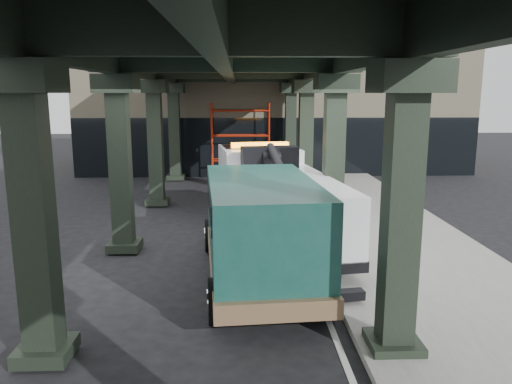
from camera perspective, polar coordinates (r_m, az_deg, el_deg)
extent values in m
plane|color=black|center=(12.76, -1.50, -9.40)|extent=(90.00, 90.00, 0.00)
cube|color=gray|center=(15.33, 15.60, -5.96)|extent=(5.00, 40.00, 0.15)
cube|color=silver|center=(14.76, 5.09, -6.53)|extent=(0.12, 38.00, 0.01)
cube|color=black|center=(8.62, 16.22, -2.63)|extent=(0.55, 0.55, 5.00)
cube|color=black|center=(8.39, 17.08, 12.47)|extent=(1.10, 1.10, 0.50)
cube|color=black|center=(9.43, 15.42, -16.45)|extent=(0.90, 0.90, 0.24)
cube|color=black|center=(14.34, 8.84, 3.09)|extent=(0.55, 0.55, 5.00)
cube|color=black|center=(14.20, 9.12, 12.12)|extent=(1.10, 1.10, 0.50)
cube|color=black|center=(14.84, 8.57, -5.81)|extent=(0.90, 0.90, 0.24)
cube|color=black|center=(20.22, 5.69, 5.52)|extent=(0.55, 0.55, 5.00)
cube|color=black|center=(20.12, 5.82, 11.90)|extent=(1.10, 1.10, 0.50)
cube|color=black|center=(20.58, 5.56, -0.92)|extent=(0.90, 0.90, 0.24)
cube|color=black|center=(26.16, 3.95, 6.83)|extent=(0.55, 0.55, 5.00)
cube|color=black|center=(26.08, 4.02, 11.77)|extent=(1.10, 1.10, 0.50)
cube|color=black|center=(26.44, 3.89, 1.82)|extent=(0.90, 0.90, 0.24)
cube|color=black|center=(8.84, -24.01, -2.82)|extent=(0.55, 0.55, 5.00)
cube|color=black|center=(8.61, -25.22, 11.87)|extent=(1.10, 1.10, 0.50)
cube|color=black|center=(9.63, -22.87, -16.34)|extent=(0.90, 0.90, 0.24)
cube|color=black|center=(14.47, -15.23, 2.91)|extent=(0.55, 0.55, 5.00)
cube|color=black|center=(14.34, -15.70, 11.84)|extent=(1.10, 1.10, 0.50)
cube|color=black|center=(14.97, -14.77, -5.91)|extent=(0.90, 0.90, 0.24)
cube|color=black|center=(20.32, -11.41, 5.38)|extent=(0.55, 0.55, 5.00)
cube|color=black|center=(20.22, -11.66, 11.73)|extent=(1.10, 1.10, 0.50)
cube|color=black|center=(20.67, -11.16, -1.03)|extent=(0.90, 0.90, 0.24)
cube|color=black|center=(26.23, -9.29, 6.73)|extent=(0.55, 0.55, 5.00)
cube|color=black|center=(26.16, -9.45, 11.65)|extent=(1.10, 1.10, 0.50)
cube|color=black|center=(26.51, -9.13, 1.72)|extent=(0.90, 0.90, 0.24)
cube|color=black|center=(14.24, 9.22, 15.34)|extent=(0.35, 32.00, 1.10)
cube|color=black|center=(14.37, -15.87, 15.02)|extent=(0.35, 32.00, 1.10)
cube|color=black|center=(13.99, -3.40, 15.53)|extent=(0.35, 32.00, 1.10)
cube|color=black|center=(14.06, -3.43, 18.38)|extent=(7.40, 32.00, 0.30)
cube|color=#C6B793|center=(32.01, 1.79, 10.35)|extent=(22.00, 10.00, 8.00)
cylinder|color=#B6250E|center=(27.00, -4.99, 5.89)|extent=(0.08, 0.08, 4.00)
cylinder|color=#B6250E|center=(26.20, -5.08, 5.73)|extent=(0.08, 0.08, 4.00)
cylinder|color=#B6250E|center=(27.01, 1.41, 5.93)|extent=(0.08, 0.08, 4.00)
cylinder|color=#B6250E|center=(26.21, 1.51, 5.77)|extent=(0.08, 0.08, 4.00)
cylinder|color=#B6250E|center=(27.07, -1.78, 3.81)|extent=(3.00, 0.08, 0.08)
cylinder|color=#B6250E|center=(26.93, -1.80, 6.56)|extent=(3.00, 0.08, 0.08)
cylinder|color=#B6250E|center=(26.86, -1.81, 9.32)|extent=(3.00, 0.08, 0.08)
cube|color=black|center=(14.96, 2.24, -3.25)|extent=(2.23, 8.20, 0.27)
cube|color=white|center=(17.42, 0.32, 1.93)|extent=(2.89, 2.94, 1.95)
cube|color=white|center=(18.62, -0.31, 0.84)|extent=(2.63, 1.11, 0.98)
cube|color=black|center=(17.61, 0.17, 3.81)|extent=(2.56, 1.73, 0.92)
cube|color=white|center=(13.61, 3.38, -1.67)|extent=(3.34, 5.73, 1.52)
cube|color=orange|center=(17.07, 0.46, 5.41)|extent=(1.97, 0.58, 0.17)
cube|color=black|center=(15.51, 1.56, 4.01)|extent=(1.81, 0.89, 0.65)
cylinder|color=black|center=(13.66, 3.21, 1.86)|extent=(0.80, 3.79, 1.45)
cube|color=black|center=(11.38, 6.60, -10.07)|extent=(0.54, 1.55, 0.20)
cube|color=black|center=(10.73, 7.78, -11.77)|extent=(1.75, 0.51, 0.20)
cylinder|color=black|center=(17.77, -3.65, -1.47)|extent=(0.54, 1.23, 1.19)
cylinder|color=silver|center=(17.77, -3.65, -1.47)|extent=(0.51, 0.71, 0.66)
cylinder|color=black|center=(18.19, 3.83, -1.17)|extent=(0.54, 1.23, 1.19)
cylinder|color=silver|center=(18.19, 3.83, -1.17)|extent=(0.51, 0.71, 0.66)
cylinder|color=black|center=(14.33, -2.02, -4.57)|extent=(0.54, 1.23, 1.19)
cylinder|color=silver|center=(14.33, -2.02, -4.57)|extent=(0.51, 0.71, 0.66)
cylinder|color=black|center=(14.84, 7.15, -4.09)|extent=(0.54, 1.23, 1.19)
cylinder|color=silver|center=(14.84, 7.15, -4.09)|extent=(0.51, 0.71, 0.66)
cylinder|color=black|center=(13.00, -1.14, -6.23)|extent=(0.54, 1.23, 1.19)
cylinder|color=silver|center=(13.00, -1.14, -6.23)|extent=(0.51, 0.71, 0.66)
cylinder|color=black|center=(13.56, 8.91, -5.63)|extent=(0.54, 1.23, 1.19)
cylinder|color=silver|center=(13.56, 8.91, -5.63)|extent=(0.51, 0.71, 0.66)
cube|color=#13473F|center=(14.46, -0.87, -2.53)|extent=(2.37, 1.40, 1.00)
cube|color=#13473F|center=(11.41, 0.63, -4.00)|extent=(2.72, 5.17, 2.17)
cube|color=brown|center=(12.09, 0.36, -7.51)|extent=(2.86, 6.39, 0.39)
cube|color=black|center=(13.84, -0.70, 0.60)|extent=(2.20, 0.65, 0.93)
cube|color=black|center=(11.60, 0.44, -0.92)|extent=(2.67, 4.17, 0.61)
cube|color=silver|center=(15.14, -1.08, -3.64)|extent=(2.22, 0.31, 0.33)
cylinder|color=black|center=(14.50, -5.23, -4.95)|extent=(0.38, 0.95, 0.93)
cylinder|color=silver|center=(14.50, -5.23, -4.95)|extent=(0.39, 0.54, 0.51)
cylinder|color=black|center=(14.71, 3.48, -4.69)|extent=(0.38, 0.95, 0.93)
cylinder|color=silver|center=(14.71, 3.48, -4.69)|extent=(0.39, 0.54, 0.51)
cylinder|color=black|center=(10.10, -4.59, -12.32)|extent=(0.38, 0.95, 0.93)
cylinder|color=silver|center=(10.10, -4.59, -12.32)|extent=(0.39, 0.54, 0.51)
cylinder|color=black|center=(10.40, 8.00, -11.69)|extent=(0.38, 0.95, 0.93)
cylinder|color=silver|center=(10.40, 8.00, -11.69)|extent=(0.39, 0.54, 0.51)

